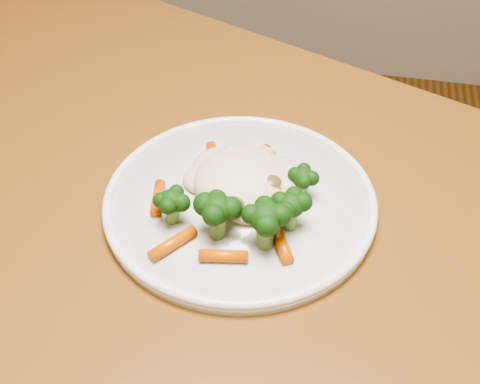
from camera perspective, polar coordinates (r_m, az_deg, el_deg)
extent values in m
cube|color=brown|center=(0.65, -8.89, -2.79)|extent=(1.36, 1.17, 0.04)
cube|color=brown|center=(1.36, -14.21, 3.10)|extent=(0.08, 0.08, 0.71)
cylinder|color=white|center=(0.63, 0.00, -0.94)|extent=(0.28, 0.28, 0.01)
ellipsoid|color=beige|center=(0.62, 0.28, 1.92)|extent=(0.12, 0.11, 0.05)
ellipsoid|color=black|center=(0.59, -6.44, -1.56)|extent=(0.04, 0.04, 0.04)
ellipsoid|color=black|center=(0.57, -2.15, -2.53)|extent=(0.05, 0.05, 0.05)
ellipsoid|color=black|center=(0.56, 2.43, -3.35)|extent=(0.05, 0.05, 0.05)
ellipsoid|color=black|center=(0.58, 4.80, -2.04)|extent=(0.04, 0.04, 0.04)
ellipsoid|color=black|center=(0.62, 5.98, 0.77)|extent=(0.04, 0.04, 0.03)
cylinder|color=#E95C05|center=(0.67, -2.52, 3.38)|extent=(0.03, 0.04, 0.01)
cylinder|color=#E95C05|center=(0.67, 1.75, 3.20)|extent=(0.02, 0.04, 0.01)
cylinder|color=#E95C05|center=(0.65, 4.47, 1.54)|extent=(0.05, 0.03, 0.01)
cylinder|color=#E95C05|center=(0.62, -7.78, -0.57)|extent=(0.02, 0.05, 0.01)
cylinder|color=#E95C05|center=(0.58, -6.40, -4.86)|extent=(0.04, 0.05, 0.01)
cylinder|color=#E95C05|center=(0.56, -1.57, -6.09)|extent=(0.05, 0.02, 0.01)
cylinder|color=#E95C05|center=(0.57, 4.03, -5.13)|extent=(0.03, 0.04, 0.01)
cylinder|color=#E95C05|center=(0.62, 3.50, 1.29)|extent=(0.02, 0.04, 0.01)
cylinder|color=#E95C05|center=(0.64, -0.13, 2.63)|extent=(0.03, 0.05, 0.01)
ellipsoid|color=brown|center=(0.62, 1.47, 1.27)|extent=(0.02, 0.02, 0.02)
ellipsoid|color=brown|center=(0.61, 2.85, 0.76)|extent=(0.03, 0.03, 0.02)
ellipsoid|color=brown|center=(0.62, -2.08, 0.93)|extent=(0.02, 0.02, 0.01)
ellipsoid|color=brown|center=(0.59, -0.73, -1.39)|extent=(0.02, 0.02, 0.02)
cube|color=tan|center=(0.66, -0.22, 3.88)|extent=(0.03, 0.02, 0.01)
cube|color=tan|center=(0.65, 2.38, 3.55)|extent=(0.03, 0.02, 0.01)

